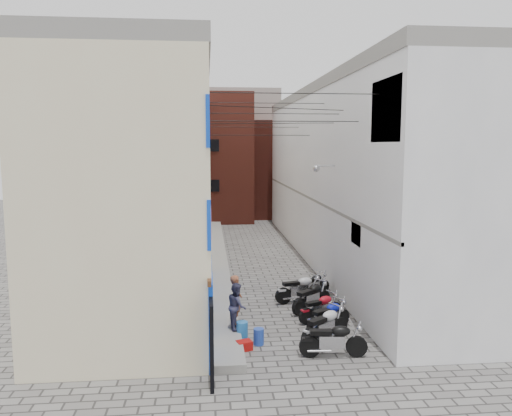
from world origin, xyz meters
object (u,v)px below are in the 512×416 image
object	(u,v)px
motorcycle_e	(312,295)
motorcycle_c	(329,315)
motorcycle_g	(313,283)
motorcycle_d	(321,306)
motorcycle_f	(300,287)
person_b	(237,306)
water_jug_near	(259,337)
motorcycle_a	(333,338)
red_crate	(244,345)
person_a	(236,300)
water_jug_far	(242,330)
motorcycle_b	(325,324)

from	to	relation	value
motorcycle_e	motorcycle_c	bearing A→B (deg)	-34.37
motorcycle_c	motorcycle_g	distance (m)	3.92
motorcycle_g	motorcycle_c	bearing A→B (deg)	-35.15
motorcycle_d	motorcycle_f	world-z (taller)	motorcycle_f
motorcycle_g	person_b	bearing A→B (deg)	-69.86
motorcycle_d	motorcycle_g	world-z (taller)	motorcycle_d
motorcycle_f	water_jug_near	distance (m)	4.46
motorcycle_a	person_b	bearing A→B (deg)	-119.88
red_crate	motorcycle_e	bearing A→B (deg)	50.10
motorcycle_d	motorcycle_e	distance (m)	1.07
motorcycle_d	motorcycle_g	bearing A→B (deg)	146.44
motorcycle_d	person_a	bearing A→B (deg)	-103.19
water_jug_far	red_crate	bearing A→B (deg)	-90.00
motorcycle_d	motorcycle_a	bearing A→B (deg)	-32.49
motorcycle_a	motorcycle_e	world-z (taller)	motorcycle_e
motorcycle_d	motorcycle_e	size ratio (longest dim) A/B	0.90
person_a	motorcycle_f	bearing A→B (deg)	-41.03
motorcycle_d	person_a	size ratio (longest dim) A/B	1.12
water_jug_far	red_crate	size ratio (longest dim) A/B	1.28
motorcycle_f	water_jug_near	bearing A→B (deg)	-42.64
motorcycle_g	person_b	world-z (taller)	person_b
motorcycle_f	motorcycle_e	bearing A→B (deg)	-3.42
motorcycle_b	motorcycle_g	bearing A→B (deg)	136.32
motorcycle_a	motorcycle_d	distance (m)	2.95
motorcycle_d	red_crate	bearing A→B (deg)	-78.52
person_a	red_crate	xyz separation A→B (m)	(0.15, -1.49, -0.93)
person_a	person_b	size ratio (longest dim) A/B	1.10
motorcycle_c	motorcycle_d	world-z (taller)	motorcycle_c
motorcycle_d	motorcycle_b	bearing A→B (deg)	-35.32
motorcycle_g	person_a	world-z (taller)	person_a
water_jug_far	motorcycle_f	bearing A→B (deg)	54.65
person_b	water_jug_far	size ratio (longest dim) A/B	2.64
motorcycle_f	person_a	xyz separation A→B (m)	(-2.62, -2.83, 0.47)
motorcycle_a	motorcycle_e	xyz separation A→B (m)	(0.22, 3.99, 0.01)
motorcycle_f	red_crate	xyz separation A→B (m)	(-2.47, -4.32, -0.45)
motorcycle_b	motorcycle_g	world-z (taller)	motorcycle_b
motorcycle_c	motorcycle_e	xyz separation A→B (m)	(-0.14, 2.01, 0.03)
motorcycle_e	motorcycle_g	size ratio (longest dim) A/B	1.18
motorcycle_d	motorcycle_f	bearing A→B (deg)	162.43
motorcycle_a	motorcycle_b	distance (m)	1.08
person_b	motorcycle_c	bearing A→B (deg)	-92.30
water_jug_far	motorcycle_e	bearing A→B (deg)	41.68
motorcycle_e	water_jug_near	world-z (taller)	motorcycle_e
motorcycle_b	water_jug_near	bearing A→B (deg)	-126.48
person_a	water_jug_near	bearing A→B (deg)	-149.62
motorcycle_c	red_crate	xyz separation A→B (m)	(-2.85, -1.24, -0.41)
motorcycle_e	water_jug_far	distance (m)	3.64
motorcycle_f	water_jug_far	world-z (taller)	motorcycle_f
motorcycle_e	person_b	size ratio (longest dim) A/B	1.36
motorcycle_d	person_a	distance (m)	3.08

